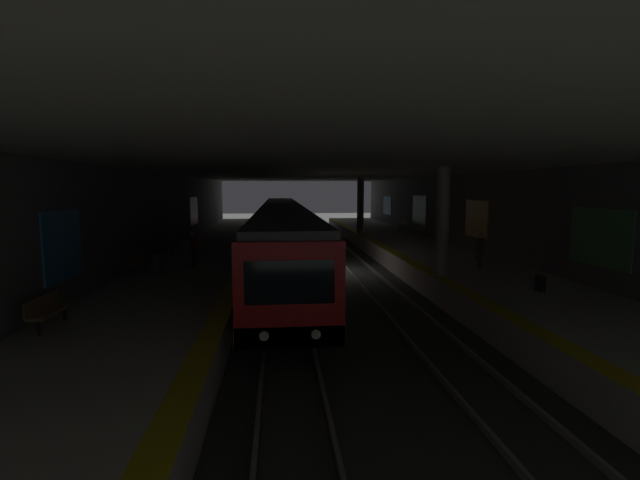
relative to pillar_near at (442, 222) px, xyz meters
name	(u,v)px	position (x,y,z in m)	size (l,w,h in m)	color
ground_plane	(322,272)	(6.80, 4.35, -3.33)	(120.00, 120.00, 0.00)	#383A38
track_left	(360,270)	(6.80, 2.15, -3.25)	(60.00, 1.53, 0.16)	gray
track_right	(283,271)	(6.80, 6.55, -3.25)	(60.00, 1.53, 0.16)	gray
platform_left	(434,261)	(6.80, -2.20, -2.80)	(60.00, 5.30, 1.06)	beige
platform_right	(205,265)	(6.80, 10.90, -2.80)	(60.00, 5.30, 1.06)	beige
wall_left	(483,222)	(6.86, -5.10, -0.52)	(60.00, 0.56, 5.60)	slate
wall_right	(149,224)	(6.81, 13.80, -0.52)	(60.00, 0.56, 5.60)	slate
ceiling_slab	(322,169)	(6.80, 4.35, 2.47)	(60.00, 19.40, 0.40)	#ADAAA3
pillar_near	(442,222)	(0.00, 0.00, 0.00)	(0.56, 0.56, 4.55)	gray
pillar_far	(360,206)	(18.21, 0.00, 0.00)	(0.56, 0.56, 4.55)	gray
metro_train	(282,227)	(13.19, 6.55, -1.30)	(40.31, 2.83, 3.49)	red
bench_left_near	(420,229)	(15.49, -4.18, -1.75)	(1.70, 0.47, 0.86)	#262628
bench_left_mid	(403,224)	(20.06, -4.18, -1.75)	(1.70, 0.47, 0.86)	#262628
bench_right_near	(48,308)	(-5.72, 12.88, -1.75)	(1.70, 0.47, 0.86)	#262628
bench_right_mid	(138,261)	(1.79, 12.88, -1.75)	(1.70, 0.47, 0.86)	#262628
bench_right_far	(174,243)	(8.32, 12.88, -1.75)	(1.70, 0.47, 0.86)	#262628
person_waiting_near	(480,250)	(1.48, -2.42, -1.39)	(0.60, 0.22, 1.63)	#3E3E3E
person_walking_mid	(193,248)	(3.25, 10.82, -1.38)	(0.60, 0.23, 1.66)	#373737
suitcase_rolling	(540,283)	(-3.00, -2.55, -1.99)	(0.36, 0.20, 0.87)	black
backpack_on_floor	(479,256)	(3.98, -3.55, -2.08)	(0.30, 0.20, 0.40)	#1E512D
trash_bin	(156,263)	(1.87, 12.15, -1.85)	(0.44, 0.44, 0.85)	#595B5E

